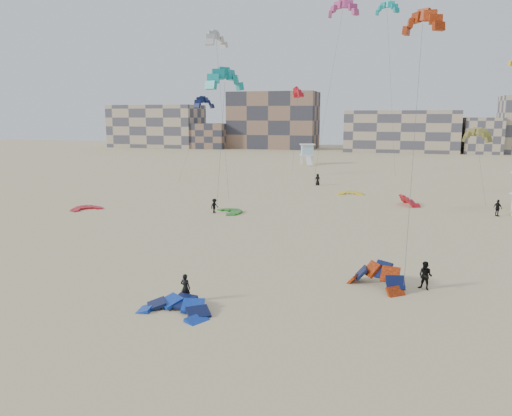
# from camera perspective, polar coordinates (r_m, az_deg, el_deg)

# --- Properties ---
(ground) EXTENTS (320.00, 320.00, 0.00)m
(ground) POSITION_cam_1_polar(r_m,az_deg,el_deg) (29.48, -6.26, -10.40)
(ground) COLOR #C7B385
(ground) RESTS_ON ground
(kite_ground_blue) EXTENTS (4.72, 4.91, 2.26)m
(kite_ground_blue) POSITION_cam_1_polar(r_m,az_deg,el_deg) (27.90, -9.25, -11.72)
(kite_ground_blue) COLOR #1237C1
(kite_ground_blue) RESTS_ON ground
(kite_ground_orange) EXTENTS (5.22, 5.22, 3.81)m
(kite_ground_orange) POSITION_cam_1_polar(r_m,az_deg,el_deg) (32.22, 13.56, -8.80)
(kite_ground_orange) COLOR #E43A0A
(kite_ground_orange) RESTS_ON ground
(kite_ground_red) EXTENTS (4.72, 4.69, 1.02)m
(kite_ground_red) POSITION_cam_1_polar(r_m,az_deg,el_deg) (59.79, -18.78, -0.17)
(kite_ground_red) COLOR red
(kite_ground_red) RESTS_ON ground
(kite_ground_green) EXTENTS (4.91, 4.87, 0.62)m
(kite_ground_green) POSITION_cam_1_polar(r_m,az_deg,el_deg) (54.97, -3.01, -0.51)
(kite_ground_green) COLOR #299321
(kite_ground_green) RESTS_ON ground
(kite_ground_red_far) EXTENTS (4.68, 4.60, 3.65)m
(kite_ground_red_far) POSITION_cam_1_polar(r_m,az_deg,el_deg) (62.12, 17.13, 0.31)
(kite_ground_red_far) COLOR red
(kite_ground_red_far) RESTS_ON ground
(kite_ground_yellow) EXTENTS (3.74, 3.91, 1.05)m
(kite_ground_yellow) POSITION_cam_1_polar(r_m,az_deg,el_deg) (68.85, 10.74, 1.55)
(kite_ground_yellow) COLOR #FDB608
(kite_ground_yellow) RESTS_ON ground
(kitesurfer_main) EXTENTS (0.63, 0.44, 1.65)m
(kitesurfer_main) POSITION_cam_1_polar(r_m,az_deg,el_deg) (29.08, -8.07, -9.02)
(kitesurfer_main) COLOR black
(kitesurfer_main) RESTS_ON ground
(kitesurfer_b) EXTENTS (1.06, 0.97, 1.76)m
(kitesurfer_b) POSITION_cam_1_polar(r_m,az_deg,el_deg) (32.38, 18.79, -7.34)
(kitesurfer_b) COLOR black
(kitesurfer_b) RESTS_ON ground
(kitesurfer_c) EXTENTS (0.98, 1.19, 1.60)m
(kitesurfer_c) POSITION_cam_1_polar(r_m,az_deg,el_deg) (54.64, -4.77, 0.25)
(kitesurfer_c) COLOR black
(kitesurfer_c) RESTS_ON ground
(kitesurfer_d) EXTENTS (1.01, 1.08, 1.78)m
(kitesurfer_d) POSITION_cam_1_polar(r_m,az_deg,el_deg) (58.53, 25.90, 0.00)
(kitesurfer_d) COLOR black
(kitesurfer_d) RESTS_ON ground
(kitesurfer_e) EXTENTS (0.90, 0.61, 1.78)m
(kitesurfer_e) POSITION_cam_1_polar(r_m,az_deg,el_deg) (76.87, 7.05, 3.25)
(kitesurfer_e) COLOR black
(kitesurfer_e) RESTS_ON ground
(kite_fly_teal_a) EXTENTS (5.24, 6.49, 13.94)m
(kite_fly_teal_a) POSITION_cam_1_polar(r_m,az_deg,el_deg) (47.79, -3.55, 14.24)
(kite_fly_teal_a) COLOR teal
(kite_fly_teal_a) RESTS_ON ground
(kite_fly_orange) EXTENTS (5.36, 25.13, 19.09)m
(kite_fly_orange) POSITION_cam_1_polar(r_m,az_deg,el_deg) (51.41, 18.50, 19.32)
(kite_fly_orange) COLOR #E43A0A
(kite_fly_orange) RESTS_ON ground
(kite_fly_grey) EXTENTS (4.04, 3.97, 19.02)m
(kite_fly_grey) POSITION_cam_1_polar(r_m,az_deg,el_deg) (59.24, -4.57, 18.55)
(kite_fly_grey) COLOR silver
(kite_fly_grey) RESTS_ON ground
(kite_fly_pink) EXTENTS (6.39, 7.67, 23.86)m
(kite_fly_pink) POSITION_cam_1_polar(r_m,az_deg,el_deg) (68.60, 9.90, 21.41)
(kite_fly_pink) COLOR #C03C86
(kite_fly_pink) RESTS_ON ground
(kite_fly_olive) EXTENTS (4.34, 10.87, 8.33)m
(kite_fly_olive) POSITION_cam_1_polar(r_m,az_deg,el_deg) (66.59, 23.90, 7.47)
(kite_fly_olive) COLOR olive
(kite_fly_olive) RESTS_ON ground
(kite_fly_navy) EXTENTS (5.17, 14.95, 13.03)m
(kite_fly_navy) POSITION_cam_1_polar(r_m,az_deg,el_deg) (85.17, -5.97, 11.78)
(kite_fly_navy) COLOR #0E0E43
(kite_fly_navy) RESTS_ON ground
(kite_fly_teal_b) EXTENTS (4.83, 4.52, 26.78)m
(kite_fly_teal_b) POSITION_cam_1_polar(r_m,az_deg,el_deg) (84.73, 14.74, 21.15)
(kite_fly_teal_b) COLOR teal
(kite_fly_teal_b) RESTS_ON ground
(kite_fly_red) EXTENTS (4.82, 6.06, 14.90)m
(kite_fly_red) POSITION_cam_1_polar(r_m,az_deg,el_deg) (91.00, 4.81, 12.94)
(kite_fly_red) COLOR red
(kite_fly_red) RESTS_ON ground
(lifeguard_tower_far) EXTENTS (3.93, 6.48, 4.41)m
(lifeguard_tower_far) POSITION_cam_1_polar(r_m,az_deg,el_deg) (110.61, 5.87, 6.14)
(lifeguard_tower_far) COLOR white
(lifeguard_tower_far) RESTS_ON ground
(condo_west_a) EXTENTS (30.00, 15.00, 14.00)m
(condo_west_a) POSITION_cam_1_polar(r_m,az_deg,el_deg) (175.13, -11.27, 9.16)
(condo_west_a) COLOR tan
(condo_west_a) RESTS_ON ground
(condo_west_b) EXTENTS (28.00, 14.00, 18.00)m
(condo_west_b) POSITION_cam_1_polar(r_m,az_deg,el_deg) (164.50, 2.03, 9.98)
(condo_west_b) COLOR #7E5F4C
(condo_west_b) RESTS_ON ground
(condo_mid) EXTENTS (32.00, 16.00, 12.00)m
(condo_mid) POSITION_cam_1_polar(r_m,az_deg,el_deg) (155.44, 16.24, 8.43)
(condo_mid) COLOR tan
(condo_mid) RESTS_ON ground
(condo_fill_left) EXTENTS (12.00, 10.00, 8.00)m
(condo_fill_left) POSITION_cam_1_polar(r_m,az_deg,el_deg) (165.09, -5.32, 8.20)
(condo_fill_left) COLOR #7E5F4C
(condo_fill_left) RESTS_ON ground
(condo_fill_right) EXTENTS (10.00, 10.00, 10.00)m
(condo_fill_right) POSITION_cam_1_polar(r_m,az_deg,el_deg) (154.94, 24.44, 7.54)
(condo_fill_right) COLOR tan
(condo_fill_right) RESTS_ON ground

